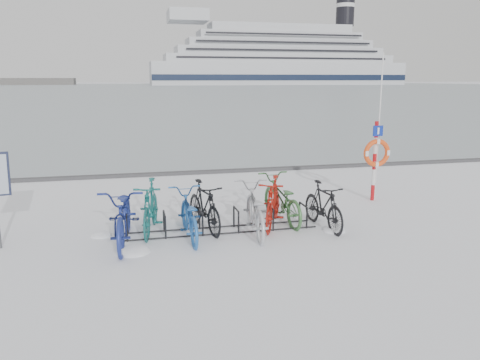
% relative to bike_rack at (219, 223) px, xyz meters
% --- Properties ---
extents(ground, '(900.00, 900.00, 0.00)m').
position_rel_bike_rack_xyz_m(ground, '(0.00, 0.00, -0.18)').
color(ground, white).
rests_on(ground, ground).
extents(ice_sheet, '(400.00, 298.00, 0.02)m').
position_rel_bike_rack_xyz_m(ice_sheet, '(0.00, 155.00, -0.17)').
color(ice_sheet, '#A6B5BC').
rests_on(ice_sheet, ground).
extents(quay_edge, '(400.00, 0.25, 0.10)m').
position_rel_bike_rack_xyz_m(quay_edge, '(0.00, 5.90, -0.13)').
color(quay_edge, '#3F3F42').
rests_on(quay_edge, ground).
extents(bike_rack, '(4.00, 0.48, 0.46)m').
position_rel_bike_rack_xyz_m(bike_rack, '(0.00, 0.00, 0.00)').
color(bike_rack, black).
rests_on(bike_rack, ground).
extents(lifebuoy_station, '(0.70, 0.22, 3.63)m').
position_rel_bike_rack_xyz_m(lifebuoy_station, '(4.26, 1.49, 1.04)').
color(lifebuoy_station, '#B20E13').
rests_on(lifebuoy_station, ground).
extents(cruise_ferry, '(129.70, 24.48, 42.61)m').
position_rel_bike_rack_xyz_m(cruise_ferry, '(72.48, 225.79, 11.42)').
color(cruise_ferry, silver).
rests_on(cruise_ferry, ground).
extents(bike_0, '(0.92, 2.25, 1.16)m').
position_rel_bike_rack_xyz_m(bike_0, '(-1.83, -0.25, 0.40)').
color(bike_0, navy).
rests_on(bike_0, ground).
extents(bike_1, '(0.82, 1.86, 1.08)m').
position_rel_bike_rack_xyz_m(bike_1, '(-1.33, 0.29, 0.36)').
color(bike_1, '#155F5D').
rests_on(bike_1, ground).
extents(bike_2, '(0.69, 1.85, 0.96)m').
position_rel_bike_rack_xyz_m(bike_2, '(-0.63, -0.23, 0.30)').
color(bike_2, '#2461B0').
rests_on(bike_2, ground).
extents(bike_3, '(0.84, 1.78, 1.03)m').
position_rel_bike_rack_xyz_m(bike_3, '(-0.26, 0.20, 0.33)').
color(bike_3, black).
rests_on(bike_3, ground).
extents(bike_4, '(0.87, 2.01, 1.02)m').
position_rel_bike_rack_xyz_m(bike_4, '(0.68, -0.25, 0.33)').
color(bike_4, '#B4B7BC').
rests_on(bike_4, ground).
extents(bike_5, '(1.20, 1.80, 1.06)m').
position_rel_bike_rack_xyz_m(bike_5, '(1.18, 0.14, 0.35)').
color(bike_5, '#A3180E').
rests_on(bike_5, ground).
extents(bike_6, '(0.85, 2.01, 1.02)m').
position_rel_bike_rack_xyz_m(bike_6, '(1.46, 0.42, 0.33)').
color(bike_6, '#396B37').
rests_on(bike_6, ground).
extents(bike_7, '(0.61, 1.67, 0.98)m').
position_rel_bike_rack_xyz_m(bike_7, '(2.15, -0.22, 0.31)').
color(bike_7, black).
rests_on(bike_7, ground).
extents(snow_drifts, '(5.04, 2.00, 0.21)m').
position_rel_bike_rack_xyz_m(snow_drifts, '(-0.30, -0.17, -0.18)').
color(snow_drifts, white).
rests_on(snow_drifts, ground).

